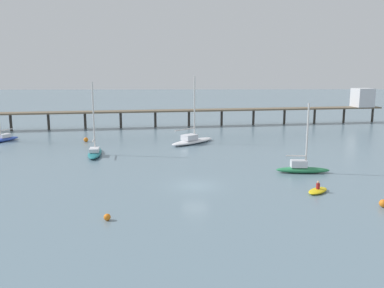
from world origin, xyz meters
name	(u,v)px	position (x,y,z in m)	size (l,w,h in m)	color
ground_plane	(195,186)	(0.00, 0.00, 0.00)	(400.00, 400.00, 0.00)	slate
pier	(257,106)	(14.42, 45.36, 4.00)	(84.69, 15.87, 7.50)	brown
sailboat_green	(302,167)	(12.30, 4.94, 0.63)	(6.13, 1.74, 7.94)	#287F4C
sailboat_white	(192,140)	(0.19, 23.59, 0.64)	(7.96, 7.99, 10.56)	white
sailboat_blue	(3,138)	(-30.60, 26.02, 0.56)	(4.07, 6.04, 7.57)	#2D4CB7
sailboat_teal	(95,151)	(-13.31, 14.94, 0.61)	(2.58, 7.44, 9.96)	#1E727A
dinghy_yellow	(318,190)	(11.65, -2.47, 0.21)	(2.88, 2.90, 1.14)	yellow
mooring_buoy_near	(86,140)	(-17.00, 25.45, 0.37)	(0.74, 0.74, 0.74)	orange
mooring_buoy_outer	(107,217)	(-7.16, -9.32, 0.27)	(0.55, 0.55, 0.55)	orange
mooring_buoy_inner	(383,203)	(15.84, -6.76, 0.34)	(0.68, 0.68, 0.68)	orange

